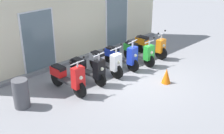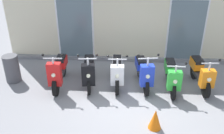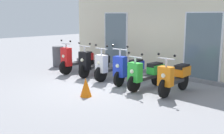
{
  "view_description": "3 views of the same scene",
  "coord_description": "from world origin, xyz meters",
  "px_view_note": "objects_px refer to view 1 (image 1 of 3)",
  "views": [
    {
      "loc": [
        -7.01,
        -6.19,
        4.58
      ],
      "look_at": [
        -0.65,
        0.38,
        0.54
      ],
      "focal_mm": 47.23,
      "sensor_mm": 36.0,
      "label": 1
    },
    {
      "loc": [
        -0.17,
        -5.71,
        4.07
      ],
      "look_at": [
        -0.53,
        0.71,
        0.74
      ],
      "focal_mm": 39.76,
      "sensor_mm": 36.0,
      "label": 2
    },
    {
      "loc": [
        6.19,
        -5.56,
        2.18
      ],
      "look_at": [
        0.14,
        0.46,
        0.57
      ],
      "focal_mm": 43.88,
      "sensor_mm": 36.0,
      "label": 3
    }
  ],
  "objects_px": {
    "scooter_red": "(68,78)",
    "traffic_cone": "(166,76)",
    "scooter_black": "(88,69)",
    "trash_bin": "(21,94)",
    "scooter_white": "(106,62)",
    "scooter_blue": "(122,56)",
    "scooter_green": "(139,52)",
    "scooter_orange": "(151,45)"
  },
  "relations": [
    {
      "from": "scooter_green",
      "to": "scooter_orange",
      "type": "bearing_deg",
      "value": 9.66
    },
    {
      "from": "trash_bin",
      "to": "scooter_red",
      "type": "bearing_deg",
      "value": -7.06
    },
    {
      "from": "scooter_black",
      "to": "scooter_white",
      "type": "height_order",
      "value": "scooter_black"
    },
    {
      "from": "scooter_red",
      "to": "scooter_white",
      "type": "relative_size",
      "value": 1.03
    },
    {
      "from": "scooter_white",
      "to": "scooter_green",
      "type": "relative_size",
      "value": 1.02
    },
    {
      "from": "scooter_red",
      "to": "scooter_black",
      "type": "distance_m",
      "value": 0.92
    },
    {
      "from": "scooter_white",
      "to": "scooter_orange",
      "type": "distance_m",
      "value": 2.52
    },
    {
      "from": "scooter_red",
      "to": "scooter_blue",
      "type": "relative_size",
      "value": 1.06
    },
    {
      "from": "scooter_red",
      "to": "scooter_white",
      "type": "bearing_deg",
      "value": 4.72
    },
    {
      "from": "scooter_blue",
      "to": "trash_bin",
      "type": "distance_m",
      "value": 4.12
    },
    {
      "from": "scooter_green",
      "to": "scooter_orange",
      "type": "distance_m",
      "value": 0.91
    },
    {
      "from": "scooter_black",
      "to": "trash_bin",
      "type": "relative_size",
      "value": 1.82
    },
    {
      "from": "scooter_green",
      "to": "traffic_cone",
      "type": "distance_m",
      "value": 1.92
    },
    {
      "from": "scooter_white",
      "to": "traffic_cone",
      "type": "distance_m",
      "value": 2.2
    },
    {
      "from": "scooter_blue",
      "to": "scooter_green",
      "type": "relative_size",
      "value": 1.0
    },
    {
      "from": "scooter_black",
      "to": "scooter_orange",
      "type": "relative_size",
      "value": 0.99
    },
    {
      "from": "scooter_red",
      "to": "scooter_black",
      "type": "xyz_separation_m",
      "value": [
        0.92,
        0.09,
        -0.0
      ]
    },
    {
      "from": "scooter_red",
      "to": "scooter_blue",
      "type": "distance_m",
      "value": 2.58
    },
    {
      "from": "scooter_black",
      "to": "trash_bin",
      "type": "height_order",
      "value": "scooter_black"
    },
    {
      "from": "scooter_orange",
      "to": "scooter_black",
      "type": "bearing_deg",
      "value": -179.24
    },
    {
      "from": "scooter_green",
      "to": "traffic_cone",
      "type": "height_order",
      "value": "scooter_green"
    },
    {
      "from": "scooter_black",
      "to": "traffic_cone",
      "type": "xyz_separation_m",
      "value": [
        1.84,
        -1.91,
        -0.24
      ]
    },
    {
      "from": "scooter_red",
      "to": "scooter_green",
      "type": "distance_m",
      "value": 3.4
    },
    {
      "from": "scooter_blue",
      "to": "traffic_cone",
      "type": "relative_size",
      "value": 3.06
    },
    {
      "from": "traffic_cone",
      "to": "scooter_orange",
      "type": "bearing_deg",
      "value": 51.77
    },
    {
      "from": "scooter_red",
      "to": "trash_bin",
      "type": "relative_size",
      "value": 1.91
    },
    {
      "from": "scooter_orange",
      "to": "trash_bin",
      "type": "height_order",
      "value": "scooter_orange"
    },
    {
      "from": "scooter_red",
      "to": "scooter_orange",
      "type": "relative_size",
      "value": 1.04
    },
    {
      "from": "trash_bin",
      "to": "scooter_orange",
      "type": "bearing_deg",
      "value": -0.51
    },
    {
      "from": "scooter_red",
      "to": "scooter_black",
      "type": "bearing_deg",
      "value": 5.91
    },
    {
      "from": "scooter_white",
      "to": "scooter_orange",
      "type": "xyz_separation_m",
      "value": [
        2.52,
        -0.01,
        0.02
      ]
    },
    {
      "from": "scooter_red",
      "to": "scooter_orange",
      "type": "bearing_deg",
      "value": 1.86
    },
    {
      "from": "scooter_black",
      "to": "scooter_orange",
      "type": "height_order",
      "value": "scooter_black"
    },
    {
      "from": "traffic_cone",
      "to": "trash_bin",
      "type": "distance_m",
      "value": 4.75
    },
    {
      "from": "scooter_green",
      "to": "scooter_blue",
      "type": "bearing_deg",
      "value": 170.45
    },
    {
      "from": "scooter_red",
      "to": "scooter_white",
      "type": "xyz_separation_m",
      "value": [
        1.78,
        0.15,
        -0.03
      ]
    },
    {
      "from": "scooter_black",
      "to": "scooter_white",
      "type": "relative_size",
      "value": 0.98
    },
    {
      "from": "scooter_black",
      "to": "scooter_blue",
      "type": "relative_size",
      "value": 1.01
    },
    {
      "from": "scooter_red",
      "to": "traffic_cone",
      "type": "height_order",
      "value": "scooter_red"
    },
    {
      "from": "scooter_black",
      "to": "scooter_green",
      "type": "distance_m",
      "value": 2.49
    },
    {
      "from": "scooter_white",
      "to": "scooter_black",
      "type": "bearing_deg",
      "value": -176.55
    },
    {
      "from": "scooter_blue",
      "to": "traffic_cone",
      "type": "height_order",
      "value": "scooter_blue"
    }
  ]
}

